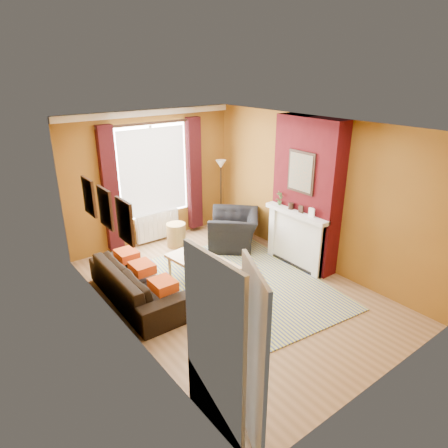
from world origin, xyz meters
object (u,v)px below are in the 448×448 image
(coffee_table, at_px, (203,263))
(floor_lamp, at_px, (221,175))
(sofa, at_px, (137,282))
(wicker_stool, at_px, (176,235))
(armchair, at_px, (234,230))

(coffee_table, height_order, floor_lamp, floor_lamp)
(sofa, relative_size, wicker_stool, 4.27)
(armchair, bearing_deg, wicker_stool, -84.71)
(sofa, bearing_deg, coffee_table, -99.93)
(floor_lamp, bearing_deg, sofa, -150.56)
(wicker_stool, bearing_deg, sofa, -138.07)
(sofa, distance_m, coffee_table, 1.16)
(coffee_table, bearing_deg, sofa, 162.18)
(wicker_stool, bearing_deg, floor_lamp, 10.18)
(floor_lamp, bearing_deg, coffee_table, -133.97)
(coffee_table, distance_m, wicker_stool, 1.71)
(sofa, bearing_deg, floor_lamp, -59.59)
(sofa, relative_size, coffee_table, 1.53)
(coffee_table, relative_size, wicker_stool, 2.79)
(coffee_table, height_order, wicker_stool, wicker_stool)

